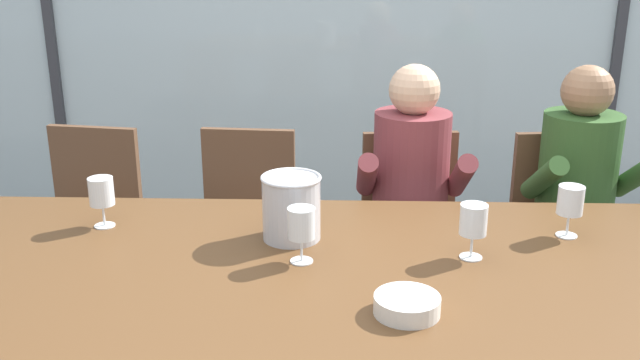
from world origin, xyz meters
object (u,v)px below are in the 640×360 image
Objects in this scene: ice_bucket_primary at (291,206)px; chair_near_curtain at (88,212)px; chair_right_of_center at (564,220)px; wine_glass_near_bucket at (101,194)px; wine_glass_by_right_taster at (301,226)px; wine_glass_center_pour at (570,203)px; dining_table at (316,281)px; chair_center at (412,220)px; person_olive_shirt at (583,193)px; chair_left_of_center at (245,215)px; tasting_bowl at (407,305)px; wine_glass_by_left_taster at (473,222)px; person_maroon_top at (412,191)px.

chair_near_curtain is at bearing 140.74° from ice_bucket_primary.
wine_glass_near_bucket is (-1.78, -0.69, 0.35)m from chair_right_of_center.
ice_bucket_primary is 1.23× the size of wine_glass_by_right_taster.
dining_table is at bearing -163.59° from wine_glass_center_pour.
person_olive_shirt reaches higher than chair_center.
wine_glass_near_bucket reaches higher than chair_right_of_center.
chair_near_curtain is 0.71m from chair_left_of_center.
chair_center is at bearing 174.99° from chair_right_of_center.
ice_bucket_primary is 1.23× the size of tasting_bowl.
wine_glass_by_right_taster is at bearing 133.50° from tasting_bowl.
dining_table is at bearing -147.29° from person_olive_shirt.
chair_left_of_center is at bearing 172.82° from chair_right_of_center.
chair_right_of_center is at bearing 57.51° from tasting_bowl.
wine_glass_by_left_taster is 1.23m from wine_glass_near_bucket.
chair_near_curtain is 0.86m from wine_glass_near_bucket.
chair_center is (0.73, -0.03, 0.00)m from chair_left_of_center.
person_maroon_top is 0.76m from wine_glass_center_pour.
chair_right_of_center is (1.40, -0.01, 0.00)m from chair_left_of_center.
chair_near_curtain is 5.07× the size of wine_glass_by_right_taster.
chair_near_curtain is 2.06m from wine_glass_center_pour.
chair_left_of_center is 1.43m from tasting_bowl.
wine_glass_near_bucket is at bearing 159.25° from wine_glass_by_right_taster.
wine_glass_by_left_taster reaches higher than dining_table.
tasting_bowl is at bearing -95.98° from person_maroon_top.
chair_near_curtain reaches higher than tasting_bowl.
dining_table is 1.05m from chair_left_of_center.
dining_table is 2.99× the size of chair_right_of_center.
chair_left_of_center is 5.07× the size of wine_glass_center_pour.
chair_center is 0.67m from chair_right_of_center.
chair_left_of_center is 1.40m from chair_right_of_center.
tasting_bowl is at bearing -101.30° from chair_center.
ice_bucket_primary reaches higher than wine_glass_by_left_taster.
chair_center is at bearing 95.96° from wine_glass_by_left_taster.
wine_glass_by_right_taster is (0.04, -0.18, 0.01)m from ice_bucket_primary.
wine_glass_near_bucket is at bearing -153.23° from person_maroon_top.
ice_bucket_primary reaches higher than tasting_bowl.
wine_glass_center_pour is at bearing -114.34° from chair_right_of_center.
ice_bucket_primary is 0.58m from wine_glass_by_left_taster.
ice_bucket_primary reaches higher than chair_right_of_center.
chair_near_curtain is at bearing 170.47° from person_olive_shirt.
tasting_bowl is (-0.12, -1.13, 0.08)m from person_maroon_top.
chair_near_curtain is 2.11m from chair_right_of_center.
wine_glass_center_pour is 1.00× the size of wine_glass_by_right_taster.
wine_glass_by_left_taster is at bearing -43.96° from chair_left_of_center.
wine_glass_by_left_taster is at bearing -152.25° from wine_glass_center_pour.
chair_left_of_center is at bearing 169.11° from person_olive_shirt.
person_olive_shirt is at bearing 53.92° from tasting_bowl.
dining_table is at bearing -34.81° from chair_near_curtain.
chair_center is 1.35m from wine_glass_near_bucket.
person_olive_shirt is 1.39m from wine_glass_by_right_taster.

